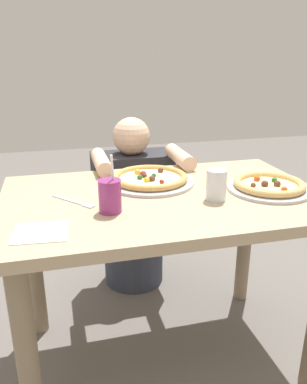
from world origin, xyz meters
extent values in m
plane|color=#66605B|center=(0.00, 0.00, 0.00)|extent=(8.00, 8.00, 0.00)
cube|color=tan|center=(0.00, 0.00, 0.73)|extent=(1.21, 0.76, 0.04)
cylinder|color=#89765B|center=(-0.52, -0.30, 0.35)|extent=(0.07, 0.07, 0.71)
cylinder|color=#89765B|center=(-0.52, 0.30, 0.35)|extent=(0.07, 0.07, 0.71)
cylinder|color=#89765B|center=(0.52, 0.30, 0.35)|extent=(0.07, 0.07, 0.71)
cylinder|color=#B7B7BC|center=(0.41, -0.05, 0.76)|extent=(0.32, 0.32, 0.01)
cylinder|color=#EFD68C|center=(0.41, -0.05, 0.77)|extent=(0.22, 0.22, 0.01)
torus|color=tan|center=(0.41, -0.05, 0.78)|extent=(0.27, 0.27, 0.03)
sphere|color=brown|center=(0.34, -0.06, 0.78)|extent=(0.02, 0.02, 0.02)
sphere|color=#2D6623|center=(0.45, -0.02, 0.78)|extent=(0.02, 0.02, 0.02)
sphere|color=brown|center=(0.43, -0.07, 0.78)|extent=(0.03, 0.03, 0.03)
sphere|color=brown|center=(0.38, -0.06, 0.78)|extent=(0.03, 0.03, 0.03)
sphere|color=#BF4C19|center=(0.39, 0.01, 0.78)|extent=(0.02, 0.02, 0.02)
sphere|color=#BF4C19|center=(0.42, -0.13, 0.78)|extent=(0.02, 0.02, 0.02)
cylinder|color=#B7B7BC|center=(-0.02, 0.15, 0.76)|extent=(0.36, 0.36, 0.01)
cylinder|color=beige|center=(-0.02, 0.15, 0.77)|extent=(0.26, 0.26, 0.01)
torus|color=tan|center=(-0.02, 0.15, 0.77)|extent=(0.31, 0.31, 0.03)
sphere|color=brown|center=(-0.02, 0.11, 0.78)|extent=(0.03, 0.03, 0.03)
sphere|color=brown|center=(-0.04, 0.16, 0.78)|extent=(0.02, 0.02, 0.02)
sphere|color=#2D6623|center=(-0.06, 0.14, 0.78)|extent=(0.02, 0.02, 0.02)
sphere|color=#2D6623|center=(0.00, 0.16, 0.78)|extent=(0.02, 0.02, 0.02)
sphere|color=gold|center=(-0.04, 0.10, 0.78)|extent=(0.02, 0.02, 0.02)
sphere|color=maroon|center=(-0.04, 0.18, 0.78)|extent=(0.03, 0.03, 0.03)
sphere|color=maroon|center=(0.01, 0.07, 0.78)|extent=(0.02, 0.02, 0.02)
sphere|color=gold|center=(-0.06, 0.22, 0.78)|extent=(0.03, 0.03, 0.03)
sphere|color=brown|center=(0.04, 0.22, 0.78)|extent=(0.02, 0.02, 0.02)
cylinder|color=#8C2D72|center=(-0.22, -0.11, 0.81)|extent=(0.08, 0.08, 0.11)
cylinder|color=white|center=(-0.21, -0.11, 0.90)|extent=(0.02, 0.02, 0.10)
cylinder|color=silver|center=(0.17, -0.09, 0.81)|extent=(0.07, 0.07, 0.11)
cube|color=white|center=(0.15, -0.11, 0.83)|extent=(0.03, 0.03, 0.02)
cube|color=white|center=(0.16, -0.10, 0.83)|extent=(0.04, 0.04, 0.03)
cube|color=white|center=(-0.45, -0.22, 0.75)|extent=(0.17, 0.16, 0.00)
cube|color=silver|center=(-0.35, 0.03, 0.75)|extent=(0.11, 0.13, 0.00)
cube|color=silver|center=(-0.29, -0.05, 0.75)|extent=(0.05, 0.05, 0.00)
cylinder|color=#333847|center=(0.00, 0.62, 0.23)|extent=(0.33, 0.33, 0.45)
cube|color=#2D2D33|center=(0.00, 0.62, 0.60)|extent=(0.42, 0.22, 0.31)
sphere|color=beige|center=(0.00, 0.62, 0.85)|extent=(0.19, 0.19, 0.19)
cylinder|color=beige|center=(-0.19, 0.39, 0.79)|extent=(0.07, 0.28, 0.07)
cylinder|color=beige|center=(0.19, 0.39, 0.79)|extent=(0.07, 0.28, 0.07)
camera|label=1|loc=(-0.38, -1.31, 1.26)|focal=36.12mm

